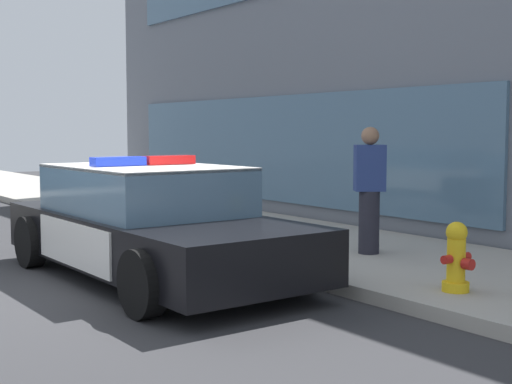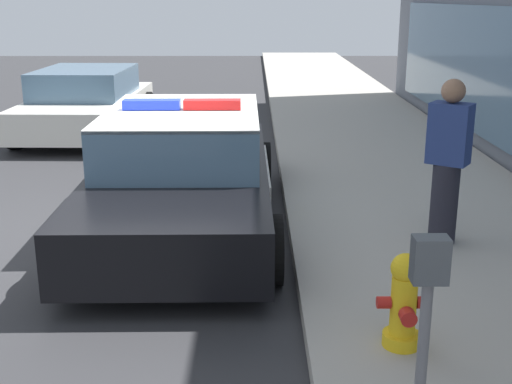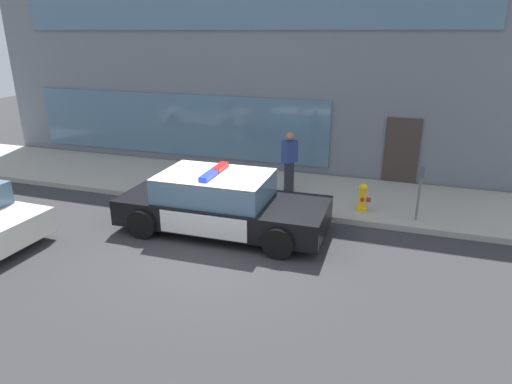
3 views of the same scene
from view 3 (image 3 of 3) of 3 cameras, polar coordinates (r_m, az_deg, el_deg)
name	(u,v)px [view 3 (image 3 of 3)]	position (r m, az deg, el deg)	size (l,w,h in m)	color
ground	(220,242)	(10.13, -4.64, -6.44)	(48.00, 48.00, 0.00)	#303033
sidewalk	(267,189)	(13.22, 1.38, 0.38)	(48.00, 3.39, 0.15)	#A39E93
storefront_building	(272,57)	(18.96, 2.05, 16.91)	(18.01, 9.06, 7.05)	slate
police_cruiser	(221,203)	(10.51, -4.52, -1.40)	(4.88, 2.20, 1.49)	black
fire_hydrant	(363,198)	(11.65, 13.53, -0.69)	(0.34, 0.39, 0.73)	gold
pedestrian_on_sidewalk	(289,162)	(12.65, 4.29, 3.88)	(0.44, 0.48, 1.71)	#23232D
parking_meter	(420,184)	(11.25, 20.27, 1.01)	(0.12, 0.18, 1.34)	slate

